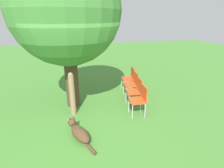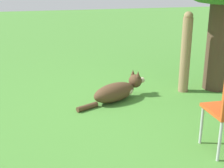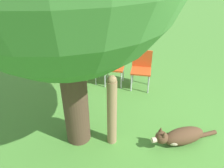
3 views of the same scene
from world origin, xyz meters
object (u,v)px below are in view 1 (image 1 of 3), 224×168
at_px(fence_post, 72,94).
at_px(red_chair_2, 132,83).
at_px(red_chair_0, 140,98).
at_px(red_chair_1, 136,90).
at_px(oak_tree, 66,11).
at_px(dog, 79,132).
at_px(red_chair_3, 130,77).

xyz_separation_m(fence_post, red_chair_2, (2.04, 0.78, -0.12)).
xyz_separation_m(red_chair_0, red_chair_1, (0.10, 0.61, 0.00)).
relative_size(oak_tree, dog, 3.70).
bearing_deg(red_chair_1, fence_post, 8.06).
xyz_separation_m(oak_tree, red_chair_2, (2.02, 0.21, -2.27)).
xyz_separation_m(red_chair_1, red_chair_2, (0.10, 0.61, 0.00)).
relative_size(oak_tree, fence_post, 3.42).
height_order(dog, fence_post, fence_post).
bearing_deg(red_chair_3, red_chair_0, 83.54).
relative_size(fence_post, red_chair_1, 1.45).
bearing_deg(fence_post, red_chair_1, 4.88).
bearing_deg(red_chair_0, red_chair_3, -96.46).
height_order(fence_post, red_chair_3, fence_post).
bearing_deg(red_chair_0, oak_tree, -26.01).
relative_size(dog, red_chair_1, 1.35).
distance_m(oak_tree, red_chair_2, 3.05).
xyz_separation_m(dog, fence_post, (-0.09, 1.11, 0.49)).
relative_size(dog, red_chair_2, 1.35).
bearing_deg(fence_post, red_chair_2, 20.86).
bearing_deg(red_chair_2, fence_post, 24.04).
height_order(fence_post, red_chair_2, fence_post).
distance_m(fence_post, red_chair_1, 1.95).
xyz_separation_m(fence_post, red_chair_3, (2.14, 1.39, -0.12)).
distance_m(oak_tree, fence_post, 2.22).
height_order(oak_tree, red_chair_1, oak_tree).
distance_m(oak_tree, red_chair_3, 3.22).
relative_size(red_chair_1, red_chair_3, 1.00).
height_order(oak_tree, red_chair_2, oak_tree).
height_order(dog, red_chair_0, red_chair_0).
distance_m(dog, red_chair_2, 2.74).
height_order(dog, red_chair_2, red_chair_2).
relative_size(red_chair_2, red_chair_3, 1.00).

